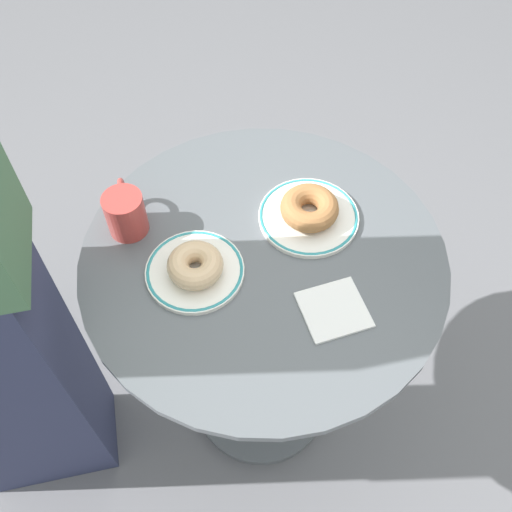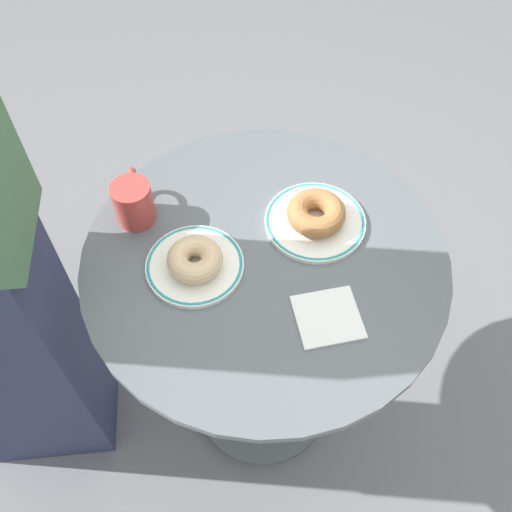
{
  "view_description": "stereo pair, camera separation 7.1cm",
  "coord_description": "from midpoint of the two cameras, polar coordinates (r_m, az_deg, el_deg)",
  "views": [
    {
      "loc": [
        -0.42,
        -0.51,
        1.68
      ],
      "look_at": [
        -0.03,
        -0.01,
        0.8
      ],
      "focal_mm": 40.33,
      "sensor_mm": 36.0,
      "label": 1
    },
    {
      "loc": [
        -0.36,
        -0.55,
        1.68
      ],
      "look_at": [
        -0.03,
        -0.01,
        0.8
      ],
      "focal_mm": 40.33,
      "sensor_mm": 36.0,
      "label": 2
    }
  ],
  "objects": [
    {
      "name": "ground_plane",
      "position": [
        1.82,
        -0.67,
        -14.22
      ],
      "size": [
        7.0,
        7.0,
        0.02
      ],
      "primitive_type": "cube",
      "color": "slate"
    },
    {
      "name": "coffee_mug",
      "position": [
        1.17,
        -14.53,
        4.16
      ],
      "size": [
        0.08,
        0.12,
        0.09
      ],
      "color": "#B73D38",
      "rests_on": "cafe_table"
    },
    {
      "name": "cafe_table",
      "position": [
        1.34,
        -0.88,
        -6.03
      ],
      "size": [
        0.73,
        0.73,
        0.76
      ],
      "color": "#565B60",
      "rests_on": "ground"
    },
    {
      "name": "paper_napkin",
      "position": [
        1.06,
        5.83,
        -5.41
      ],
      "size": [
        0.15,
        0.14,
        0.01
      ],
      "primitive_type": "cube",
      "rotation": [
        0.0,
        0.0,
        -0.35
      ],
      "color": "white",
      "rests_on": "cafe_table"
    },
    {
      "name": "plate_left",
      "position": [
        1.11,
        -7.9,
        -1.55
      ],
      "size": [
        0.19,
        0.19,
        0.01
      ],
      "color": "white",
      "rests_on": "cafe_table"
    },
    {
      "name": "plate_right",
      "position": [
        1.18,
        3.53,
        3.87
      ],
      "size": [
        0.21,
        0.21,
        0.01
      ],
      "color": "white",
      "rests_on": "cafe_table"
    },
    {
      "name": "donut_cinnamon",
      "position": [
        1.16,
        3.59,
        4.71
      ],
      "size": [
        0.14,
        0.14,
        0.04
      ],
      "primitive_type": "torus",
      "rotation": [
        0.0,
        0.0,
        2.99
      ],
      "color": "#A36B3D",
      "rests_on": "plate_right"
    },
    {
      "name": "donut_glazed",
      "position": [
        1.09,
        -7.91,
        -0.99
      ],
      "size": [
        0.14,
        0.14,
        0.04
      ],
      "primitive_type": "torus",
      "rotation": [
        0.0,
        0.0,
        1.99
      ],
      "color": "#E0B789",
      "rests_on": "plate_left"
    }
  ]
}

